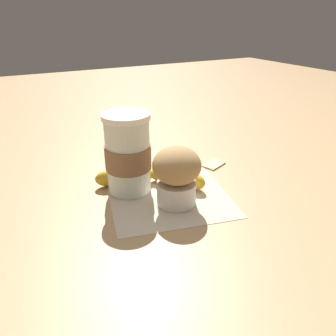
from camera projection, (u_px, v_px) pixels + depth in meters
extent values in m
plane|color=tan|center=(168.00, 195.00, 0.61)|extent=(3.00, 3.00, 0.00)
cube|color=beige|center=(168.00, 195.00, 0.61)|extent=(0.26, 0.26, 0.00)
cylinder|color=silver|center=(128.00, 156.00, 0.60)|extent=(0.08, 0.08, 0.14)
cylinder|color=white|center=(126.00, 116.00, 0.57)|extent=(0.09, 0.09, 0.01)
cylinder|color=#846042|center=(128.00, 157.00, 0.60)|extent=(0.09, 0.09, 0.04)
cylinder|color=white|center=(175.00, 193.00, 0.57)|extent=(0.07, 0.07, 0.04)
ellipsoid|color=#AD8451|center=(175.00, 166.00, 0.55)|extent=(0.08, 0.08, 0.06)
ellipsoid|color=gold|center=(192.00, 179.00, 0.63)|extent=(0.05, 0.06, 0.03)
ellipsoid|color=gold|center=(165.00, 175.00, 0.65)|extent=(0.07, 0.07, 0.03)
ellipsoid|color=gold|center=(137.00, 174.00, 0.65)|extent=(0.07, 0.06, 0.03)
ellipsoid|color=gold|center=(109.00, 178.00, 0.63)|extent=(0.06, 0.04, 0.03)
cube|color=#E0B27F|center=(214.00, 164.00, 0.73)|extent=(0.06, 0.05, 0.01)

